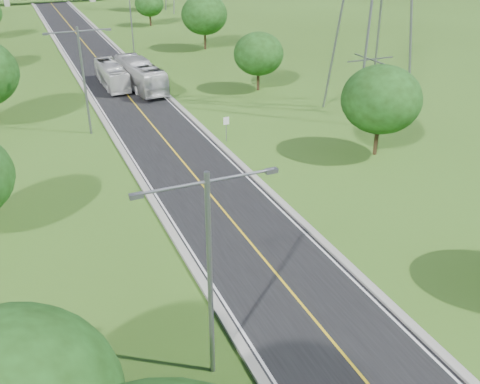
% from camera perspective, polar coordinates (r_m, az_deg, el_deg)
% --- Properties ---
extents(ground, '(260.00, 260.00, 0.00)m').
position_cam_1_polar(ground, '(68.64, -12.66, 10.90)').
color(ground, '#305116').
rests_on(ground, ground).
extents(road, '(8.00, 150.00, 0.06)m').
position_cam_1_polar(road, '(74.34, -13.64, 12.04)').
color(road, black).
rests_on(road, ground).
extents(curb_left, '(0.50, 150.00, 0.22)m').
position_cam_1_polar(curb_left, '(73.75, -16.94, 11.59)').
color(curb_left, gray).
rests_on(curb_left, ground).
extents(curb_right, '(0.50, 150.00, 0.22)m').
position_cam_1_polar(curb_right, '(75.12, -10.41, 12.57)').
color(curb_right, gray).
rests_on(curb_right, ground).
extents(speed_limit_sign, '(0.55, 0.09, 2.40)m').
position_cam_1_polar(speed_limit_sign, '(49.27, -1.48, 7.16)').
color(speed_limit_sign, slate).
rests_on(speed_limit_sign, ground).
extents(streetlight_near_left, '(5.90, 0.25, 10.00)m').
position_cam_1_polar(streetlight_near_left, '(21.92, -3.27, -7.50)').
color(streetlight_near_left, slate).
rests_on(streetlight_near_left, ground).
extents(streetlight_mid_left, '(5.90, 0.25, 10.00)m').
position_cam_1_polar(streetlight_mid_left, '(51.90, -16.40, 12.15)').
color(streetlight_mid_left, slate).
rests_on(streetlight_mid_left, ground).
extents(streetlight_far_right, '(5.90, 0.25, 10.00)m').
position_cam_1_polar(streetlight_far_right, '(85.87, -11.60, 18.24)').
color(streetlight_far_right, slate).
rests_on(streetlight_far_right, ground).
extents(tree_rb, '(6.72, 6.72, 7.82)m').
position_cam_1_polar(tree_rb, '(46.81, 14.83, 9.52)').
color(tree_rb, black).
rests_on(tree_rb, ground).
extents(tree_rc, '(5.88, 5.88, 6.84)m').
position_cam_1_polar(tree_rc, '(64.65, 1.99, 14.51)').
color(tree_rc, black).
rests_on(tree_rc, ground).
extents(tree_rd, '(7.14, 7.14, 8.30)m').
position_cam_1_polar(tree_rd, '(87.06, -3.82, 18.35)').
color(tree_rd, black).
rests_on(tree_rd, ground).
extents(tree_re, '(5.46, 5.46, 6.35)m').
position_cam_1_polar(tree_re, '(109.27, -9.66, 19.17)').
color(tree_re, black).
rests_on(tree_re, ground).
extents(bus_outbound, '(3.79, 12.33, 3.38)m').
position_cam_1_polar(bus_outbound, '(66.64, -10.60, 12.18)').
color(bus_outbound, silver).
rests_on(bus_outbound, road).
extents(bus_inbound, '(2.47, 10.11, 2.81)m').
position_cam_1_polar(bus_inbound, '(68.47, -13.51, 12.05)').
color(bus_inbound, silver).
rests_on(bus_inbound, road).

